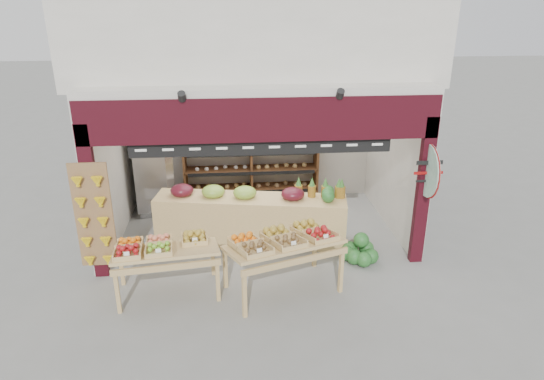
{
  "coord_description": "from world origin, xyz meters",
  "views": [
    {
      "loc": [
        -0.5,
        -8.46,
        4.43
      ],
      "look_at": [
        0.24,
        -0.2,
        1.12
      ],
      "focal_mm": 32.0,
      "sensor_mm": 36.0,
      "label": 1
    }
  ],
  "objects_px": {
    "mid_counter": "(250,217)",
    "display_table_left": "(159,249)",
    "cardboard_stack": "(188,213)",
    "display_table_right": "(283,241)",
    "watermelon_pile": "(359,252)",
    "back_shelving": "(251,152)",
    "refrigerator": "(153,168)"
  },
  "relations": [
    {
      "from": "display_table_left",
      "to": "watermelon_pile",
      "type": "distance_m",
      "value": 3.53
    },
    {
      "from": "refrigerator",
      "to": "mid_counter",
      "type": "xyz_separation_m",
      "value": [
        2.02,
        -1.63,
        -0.5
      ]
    },
    {
      "from": "display_table_left",
      "to": "display_table_right",
      "type": "height_order",
      "value": "display_table_right"
    },
    {
      "from": "cardboard_stack",
      "to": "display_table_left",
      "type": "height_order",
      "value": "display_table_left"
    },
    {
      "from": "display_table_left",
      "to": "display_table_right",
      "type": "xyz_separation_m",
      "value": [
        1.93,
        -0.09,
        0.08
      ]
    },
    {
      "from": "mid_counter",
      "to": "display_table_left",
      "type": "bearing_deg",
      "value": -131.77
    },
    {
      "from": "cardboard_stack",
      "to": "display_table_right",
      "type": "xyz_separation_m",
      "value": [
        1.7,
        -2.61,
        0.62
      ]
    },
    {
      "from": "refrigerator",
      "to": "watermelon_pile",
      "type": "xyz_separation_m",
      "value": [
        3.93,
        -2.58,
        -0.82
      ]
    },
    {
      "from": "refrigerator",
      "to": "watermelon_pile",
      "type": "distance_m",
      "value": 4.77
    },
    {
      "from": "display_table_right",
      "to": "watermelon_pile",
      "type": "height_order",
      "value": "display_table_right"
    },
    {
      "from": "back_shelving",
      "to": "display_table_left",
      "type": "bearing_deg",
      "value": -114.02
    },
    {
      "from": "back_shelving",
      "to": "refrigerator",
      "type": "distance_m",
      "value": 2.18
    },
    {
      "from": "display_table_left",
      "to": "display_table_right",
      "type": "relative_size",
      "value": 0.86
    },
    {
      "from": "cardboard_stack",
      "to": "display_table_left",
      "type": "xyz_separation_m",
      "value": [
        -0.24,
        -2.52,
        0.54
      ]
    },
    {
      "from": "refrigerator",
      "to": "display_table_right",
      "type": "xyz_separation_m",
      "value": [
        2.46,
        -3.39,
        -0.12
      ]
    },
    {
      "from": "back_shelving",
      "to": "mid_counter",
      "type": "xyz_separation_m",
      "value": [
        -0.12,
        -1.95,
        -0.69
      ]
    },
    {
      "from": "display_table_left",
      "to": "watermelon_pile",
      "type": "bearing_deg",
      "value": 11.9
    },
    {
      "from": "back_shelving",
      "to": "cardboard_stack",
      "type": "height_order",
      "value": "back_shelving"
    },
    {
      "from": "cardboard_stack",
      "to": "display_table_right",
      "type": "distance_m",
      "value": 3.17
    },
    {
      "from": "display_table_right",
      "to": "back_shelving",
      "type": "bearing_deg",
      "value": 94.87
    },
    {
      "from": "display_table_left",
      "to": "display_table_right",
      "type": "bearing_deg",
      "value": -2.62
    },
    {
      "from": "back_shelving",
      "to": "display_table_right",
      "type": "distance_m",
      "value": 3.74
    },
    {
      "from": "mid_counter",
      "to": "display_table_left",
      "type": "xyz_separation_m",
      "value": [
        -1.49,
        -1.67,
        0.3
      ]
    },
    {
      "from": "back_shelving",
      "to": "refrigerator",
      "type": "relative_size",
      "value": 1.52
    },
    {
      "from": "display_table_left",
      "to": "refrigerator",
      "type": "bearing_deg",
      "value": 99.13
    },
    {
      "from": "back_shelving",
      "to": "watermelon_pile",
      "type": "bearing_deg",
      "value": -58.44
    },
    {
      "from": "refrigerator",
      "to": "display_table_right",
      "type": "relative_size",
      "value": 1.0
    },
    {
      "from": "cardboard_stack",
      "to": "watermelon_pile",
      "type": "relative_size",
      "value": 1.49
    },
    {
      "from": "cardboard_stack",
      "to": "display_table_left",
      "type": "relative_size",
      "value": 0.6
    },
    {
      "from": "watermelon_pile",
      "to": "display_table_right",
      "type": "bearing_deg",
      "value": -151.3
    },
    {
      "from": "back_shelving",
      "to": "display_table_right",
      "type": "xyz_separation_m",
      "value": [
        0.32,
        -3.71,
        -0.31
      ]
    },
    {
      "from": "cardboard_stack",
      "to": "refrigerator",
      "type": "bearing_deg",
      "value": 134.53
    }
  ]
}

